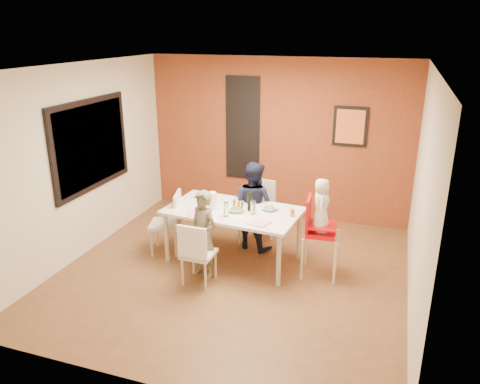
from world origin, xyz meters
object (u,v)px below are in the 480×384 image
(high_chair, at_px, (317,229))
(toddler, at_px, (321,205))
(dining_table, at_px, (233,214))
(chair_left, at_px, (171,219))
(child_near, at_px, (203,235))
(wine_bottle, at_px, (250,202))
(paper_towel_roll, at_px, (213,201))
(chair_far, at_px, (258,208))
(child_far, at_px, (253,205))
(chair_near, at_px, (196,251))

(high_chair, relative_size, toddler, 1.52)
(dining_table, height_order, chair_left, chair_left)
(high_chair, relative_size, child_near, 0.90)
(wine_bottle, height_order, paper_towel_roll, wine_bottle)
(chair_far, xyz_separation_m, high_chair, (1.03, -0.76, 0.11))
(chair_left, xyz_separation_m, high_chair, (2.12, 0.03, 0.13))
(dining_table, relative_size, high_chair, 1.78)
(dining_table, distance_m, child_near, 0.62)
(paper_towel_roll, bearing_deg, child_far, 52.52)
(chair_near, bearing_deg, wine_bottle, -116.08)
(chair_left, distance_m, toddler, 2.20)
(paper_towel_roll, bearing_deg, chair_near, -84.96)
(high_chair, height_order, wine_bottle, high_chair)
(dining_table, bearing_deg, toddler, -1.51)
(child_near, bearing_deg, chair_near, -69.51)
(dining_table, height_order, wine_bottle, wine_bottle)
(chair_far, bearing_deg, toddler, -26.02)
(chair_near, xyz_separation_m, child_near, (0.00, 0.24, 0.12))
(high_chair, relative_size, paper_towel_roll, 4.44)
(chair_left, height_order, toddler, toddler)
(chair_far, xyz_separation_m, wine_bottle, (0.08, -0.68, 0.35))
(child_far, height_order, toddler, toddler)
(dining_table, height_order, child_far, child_far)
(dining_table, relative_size, child_far, 1.44)
(chair_far, distance_m, child_far, 0.28)
(wine_bottle, xyz_separation_m, paper_towel_roll, (-0.51, -0.10, -0.01))
(toddler, bearing_deg, chair_left, 80.49)
(high_chair, distance_m, paper_towel_roll, 1.48)
(child_near, bearing_deg, paper_towel_roll, 118.59)
(chair_far, bearing_deg, high_chair, -26.95)
(dining_table, relative_size, chair_left, 2.08)
(wine_bottle, bearing_deg, chair_far, 96.53)
(child_near, relative_size, toddler, 1.69)
(high_chair, bearing_deg, toddler, -87.09)
(child_far, relative_size, paper_towel_roll, 5.49)
(child_far, height_order, wine_bottle, child_far)
(chair_near, bearing_deg, paper_towel_roll, -83.41)
(child_far, bearing_deg, chair_near, 89.85)
(wine_bottle, bearing_deg, high_chair, -4.41)
(dining_table, bearing_deg, chair_near, -104.58)
(child_near, xyz_separation_m, child_far, (0.35, 1.05, 0.07))
(high_chair, bearing_deg, dining_table, 83.84)
(chair_far, relative_size, child_near, 0.81)
(paper_towel_roll, bearing_deg, wine_bottle, 11.58)
(chair_near, bearing_deg, high_chair, -149.41)
(chair_left, bearing_deg, chair_far, 109.74)
(dining_table, distance_m, toddler, 1.25)
(wine_bottle, bearing_deg, toddler, -4.05)
(child_near, height_order, toddler, toddler)
(child_near, distance_m, paper_towel_roll, 0.59)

